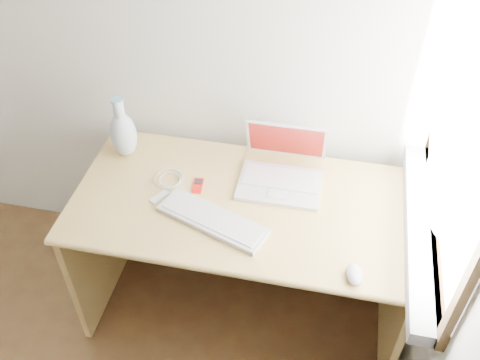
% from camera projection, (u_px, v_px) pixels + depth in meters
% --- Properties ---
extents(back_wall, '(3.50, 0.04, 2.60)m').
position_uv_depth(back_wall, '(25.00, 3.00, 2.22)').
color(back_wall, white).
rests_on(back_wall, floor).
extents(window, '(0.11, 0.99, 1.10)m').
position_uv_depth(window, '(464.00, 124.00, 1.65)').
color(window, white).
rests_on(window, right_wall).
extents(desk, '(1.39, 0.70, 0.73)m').
position_uv_depth(desk, '(247.00, 222.00, 2.37)').
color(desk, tan).
rests_on(desk, floor).
extents(laptop, '(0.34, 0.28, 0.23)m').
position_uv_depth(laptop, '(282.00, 170.00, 2.23)').
color(laptop, silver).
rests_on(laptop, desk).
extents(external_keyboard, '(0.46, 0.28, 0.02)m').
position_uv_depth(external_keyboard, '(213.00, 220.00, 2.08)').
color(external_keyboard, white).
rests_on(external_keyboard, desk).
extents(mouse, '(0.08, 0.11, 0.03)m').
position_uv_depth(mouse, '(354.00, 274.00, 1.88)').
color(mouse, silver).
rests_on(mouse, desk).
extents(ipod, '(0.05, 0.09, 0.01)m').
position_uv_depth(ipod, '(198.00, 186.00, 2.23)').
color(ipod, '#AE130C').
rests_on(ipod, desk).
extents(cable_coil, '(0.14, 0.14, 0.01)m').
position_uv_depth(cable_coil, '(169.00, 179.00, 2.26)').
color(cable_coil, white).
rests_on(cable_coil, desk).
extents(remote, '(0.07, 0.09, 0.01)m').
position_uv_depth(remote, '(159.00, 197.00, 2.18)').
color(remote, white).
rests_on(remote, desk).
extents(vase, '(0.12, 0.12, 0.30)m').
position_uv_depth(vase, '(123.00, 133.00, 2.30)').
color(vase, silver).
rests_on(vase, desk).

